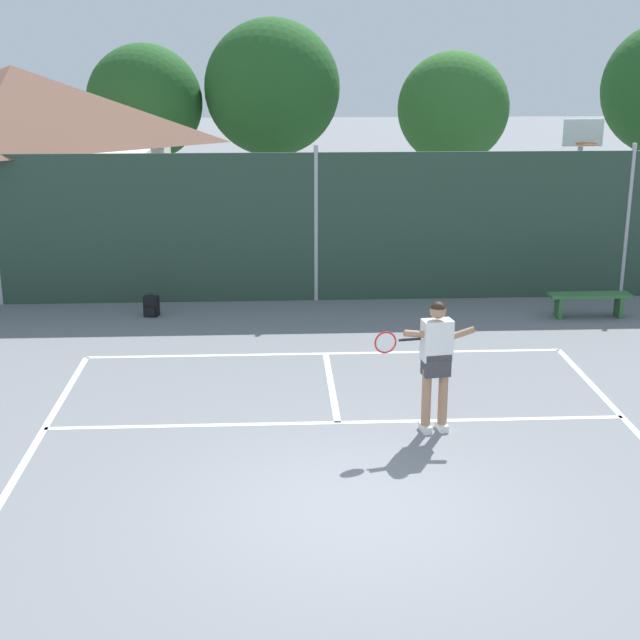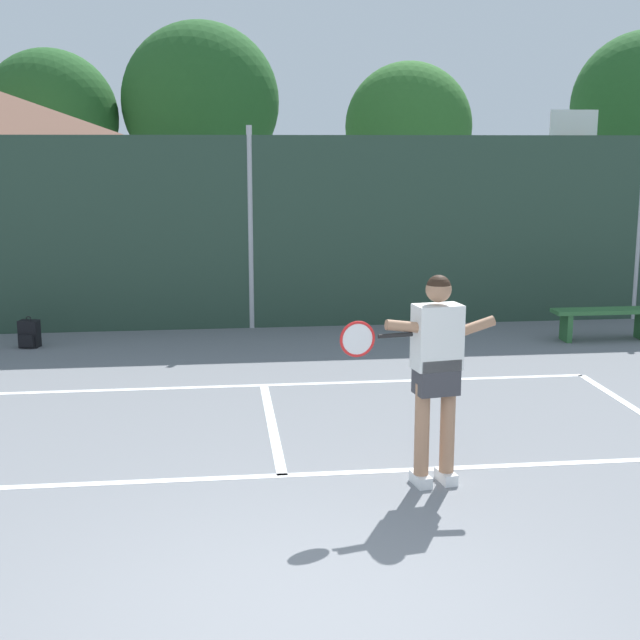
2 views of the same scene
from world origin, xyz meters
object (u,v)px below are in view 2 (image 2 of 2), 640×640
Objects in this scene: basketball_hoop at (570,178)px; courtside_bench at (605,317)px; tennis_player at (435,361)px; backpack_black at (29,334)px.

basketball_hoop reaches higher than courtside_bench.
basketball_hoop is 10.15m from tennis_player.
basketball_hoop is 10.08m from backpack_black.
basketball_hoop is 1.91× the size of tennis_player.
tennis_player is 1.16× the size of courtside_bench.
tennis_player reaches higher than backpack_black.
courtside_bench is at bearing -3.47° from backpack_black.
tennis_player is 7.49m from backpack_black.
tennis_player is 4.01× the size of backpack_black.
tennis_player is at bearing -126.81° from courtside_bench.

